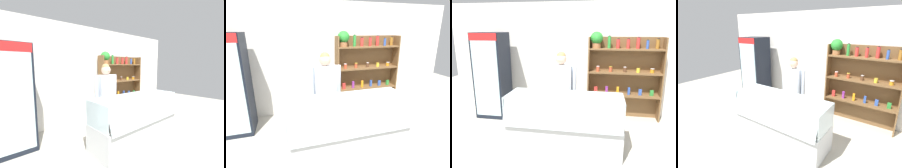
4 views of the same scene
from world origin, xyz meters
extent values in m
plane|color=#B7B2A3|center=(0.00, 0.00, 0.00)|extent=(12.00, 12.00, 0.00)
cube|color=white|center=(0.00, 2.01, 1.35)|extent=(6.80, 0.10, 2.70)
cube|color=black|center=(-2.08, 1.43, 1.00)|extent=(0.69, 0.63, 2.00)
cube|color=silver|center=(-2.08, 1.11, 1.00)|extent=(0.61, 0.01, 1.80)
cube|color=red|center=(-2.08, 1.11, 1.91)|extent=(0.65, 0.01, 0.16)
cylinder|color=purple|center=(-2.30, 1.18, 0.35)|extent=(0.06, 0.06, 0.20)
cylinder|color=#2D8C38|center=(-2.15, 1.18, 0.33)|extent=(0.05, 0.05, 0.17)
cylinder|color=#3356B2|center=(-2.01, 1.18, 0.33)|extent=(0.06, 0.06, 0.17)
cylinder|color=silver|center=(-1.87, 1.18, 0.33)|extent=(0.07, 0.07, 0.16)
cylinder|color=purple|center=(-2.27, 1.18, 0.86)|extent=(0.06, 0.06, 0.16)
cylinder|color=orange|center=(-2.08, 1.18, 0.88)|extent=(0.06, 0.06, 0.20)
cylinder|color=purple|center=(-1.90, 1.18, 0.87)|extent=(0.06, 0.06, 0.18)
cylinder|color=purple|center=(-2.08, 1.18, 1.39)|extent=(0.06, 0.06, 0.15)
cylinder|color=#2D8C38|center=(-1.90, 1.18, 1.41)|extent=(0.06, 0.06, 0.18)
cube|color=brown|center=(1.00, 1.88, 0.95)|extent=(1.66, 0.02, 1.90)
cube|color=brown|center=(0.19, 1.74, 0.95)|extent=(0.03, 0.28, 1.90)
cube|color=brown|center=(1.82, 1.74, 0.95)|extent=(0.03, 0.28, 1.90)
cube|color=brown|center=(1.00, 1.74, 0.57)|extent=(1.60, 0.28, 0.04)
cube|color=brown|center=(1.00, 1.74, 1.10)|extent=(1.60, 0.28, 0.04)
cube|color=brown|center=(1.00, 1.74, 1.64)|extent=(1.60, 0.28, 0.04)
cylinder|color=#996038|center=(0.35, 1.74, 1.71)|extent=(0.19, 0.19, 0.11)
sphere|color=#29872D|center=(0.35, 1.74, 1.88)|extent=(0.28, 0.28, 0.28)
cylinder|color=#2D8C38|center=(0.63, 1.74, 1.79)|extent=(0.07, 0.07, 0.26)
cylinder|color=black|center=(0.63, 1.74, 1.93)|extent=(0.05, 0.05, 0.02)
cylinder|color=red|center=(0.82, 1.75, 1.76)|extent=(0.08, 0.08, 0.20)
cylinder|color=black|center=(0.82, 1.74, 1.87)|extent=(0.05, 0.05, 0.02)
cylinder|color=red|center=(1.04, 1.73, 1.76)|extent=(0.07, 0.07, 0.21)
cylinder|color=black|center=(1.04, 1.74, 1.87)|extent=(0.05, 0.05, 0.02)
cylinder|color=red|center=(1.25, 1.76, 1.78)|extent=(0.08, 0.08, 0.24)
cylinder|color=black|center=(1.25, 1.74, 1.90)|extent=(0.05, 0.05, 0.02)
cylinder|color=#3356B2|center=(1.45, 1.72, 1.75)|extent=(0.06, 0.06, 0.18)
cylinder|color=black|center=(1.45, 1.74, 1.85)|extent=(0.04, 0.04, 0.02)
cylinder|color=#9E6623|center=(1.66, 1.77, 1.76)|extent=(0.08, 0.08, 0.21)
cylinder|color=black|center=(1.66, 1.74, 1.88)|extent=(0.05, 0.05, 0.02)
cylinder|color=#BF4C2D|center=(0.40, 1.73, 1.18)|extent=(0.08, 0.08, 0.11)
cylinder|color=silver|center=(0.40, 1.74, 1.24)|extent=(0.08, 0.08, 0.01)
cylinder|color=#BF4C2D|center=(0.69, 1.75, 1.18)|extent=(0.07, 0.07, 0.11)
cylinder|color=gold|center=(0.69, 1.74, 1.24)|extent=(0.07, 0.07, 0.01)
cylinder|color=brown|center=(1.01, 1.75, 1.18)|extent=(0.07, 0.07, 0.11)
cylinder|color=silver|center=(1.01, 1.74, 1.24)|extent=(0.07, 0.07, 0.01)
cylinder|color=yellow|center=(1.30, 1.74, 1.17)|extent=(0.08, 0.08, 0.09)
cylinder|color=gold|center=(1.30, 1.74, 1.22)|extent=(0.08, 0.08, 0.01)
cylinder|color=orange|center=(1.60, 1.76, 1.17)|extent=(0.09, 0.09, 0.09)
cylinder|color=silver|center=(1.60, 1.74, 1.22)|extent=(0.09, 0.09, 0.01)
cube|color=red|center=(0.37, 1.74, 0.67)|extent=(0.08, 0.04, 0.16)
cube|color=purple|center=(0.62, 1.74, 0.68)|extent=(0.06, 0.04, 0.18)
cube|color=orange|center=(0.87, 1.74, 0.68)|extent=(0.05, 0.04, 0.18)
cube|color=#3356B2|center=(1.13, 1.74, 0.67)|extent=(0.05, 0.04, 0.17)
cube|color=#3356B2|center=(1.38, 1.74, 0.66)|extent=(0.07, 0.04, 0.14)
cube|color=#2D8C38|center=(1.63, 1.74, 0.65)|extent=(0.08, 0.05, 0.13)
cube|color=silver|center=(-0.11, 0.14, 0.28)|extent=(1.97, 0.67, 0.55)
cube|color=white|center=(-0.11, 0.14, 0.57)|extent=(1.91, 0.61, 0.03)
cube|color=silver|center=(-0.11, -0.17, 0.78)|extent=(1.93, 0.16, 0.47)
cube|color=silver|center=(-0.11, 0.19, 1.00)|extent=(1.93, 0.51, 0.01)
cube|color=silver|center=(-1.08, 0.14, 0.78)|extent=(0.01, 0.63, 0.45)
cube|color=silver|center=(0.87, 0.14, 0.78)|extent=(0.01, 0.63, 0.45)
cube|color=beige|center=(-0.92, 0.22, 0.61)|extent=(0.16, 0.12, 0.06)
cube|color=white|center=(-0.92, 0.02, 0.61)|extent=(0.05, 0.03, 0.02)
cube|color=beige|center=(-0.69, 0.22, 0.61)|extent=(0.16, 0.13, 0.06)
cube|color=white|center=(-0.69, 0.02, 0.61)|extent=(0.05, 0.03, 0.02)
cube|color=beige|center=(-0.45, 0.22, 0.61)|extent=(0.17, 0.13, 0.06)
cube|color=white|center=(-0.45, 0.02, 0.61)|extent=(0.05, 0.03, 0.02)
cube|color=beige|center=(-0.22, 0.22, 0.61)|extent=(0.16, 0.15, 0.06)
cube|color=white|center=(-0.22, 0.02, 0.61)|extent=(0.05, 0.03, 0.02)
cube|color=tan|center=(0.01, 0.22, 0.61)|extent=(0.16, 0.10, 0.05)
cube|color=white|center=(0.01, 0.02, 0.61)|extent=(0.05, 0.03, 0.02)
cube|color=tan|center=(0.24, 0.22, 0.61)|extent=(0.17, 0.13, 0.05)
cube|color=white|center=(0.24, 0.02, 0.61)|extent=(0.05, 0.03, 0.02)
cube|color=tan|center=(0.47, 0.22, 0.61)|extent=(0.16, 0.11, 0.05)
cube|color=white|center=(0.47, 0.02, 0.61)|extent=(0.05, 0.03, 0.02)
cube|color=tan|center=(0.70, 0.22, 0.61)|extent=(0.16, 0.11, 0.04)
cube|color=white|center=(0.70, 0.02, 0.61)|extent=(0.05, 0.03, 0.02)
cylinder|color=#C1706B|center=(-0.91, 0.04, 0.65)|extent=(0.18, 0.16, 0.13)
cylinder|color=tan|center=(-0.69, 0.04, 0.65)|extent=(0.15, 0.14, 0.14)
cylinder|color=white|center=(0.38, 0.06, 0.68)|extent=(0.07, 0.07, 0.18)
cylinder|color=white|center=(0.48, 0.06, 0.70)|extent=(0.07, 0.07, 0.23)
cylinder|color=#2D2D38|center=(-0.40, 0.88, 0.38)|extent=(0.13, 0.13, 0.76)
cylinder|color=#2D2D38|center=(-0.21, 0.88, 0.38)|extent=(0.13, 0.13, 0.76)
cube|color=silver|center=(-0.31, 0.88, 1.08)|extent=(0.43, 0.24, 0.63)
cube|color=white|center=(-0.31, 0.76, 0.74)|extent=(0.36, 0.01, 1.18)
cylinder|color=silver|center=(-0.57, 0.88, 1.11)|extent=(0.09, 0.09, 0.57)
cylinder|color=silver|center=(-0.04, 0.88, 1.11)|extent=(0.09, 0.09, 0.57)
sphere|color=#D8AD8E|center=(-0.31, 0.88, 1.51)|extent=(0.22, 0.22, 0.22)
sphere|color=#997A47|center=(-0.31, 0.89, 1.56)|extent=(0.18, 0.18, 0.18)
camera|label=1|loc=(-2.41, -1.83, 1.60)|focal=24.00mm
camera|label=2|loc=(-1.01, -2.28, 2.04)|focal=28.00mm
camera|label=3|loc=(0.50, -3.31, 2.10)|focal=35.00mm
camera|label=4|loc=(1.85, -2.34, 2.29)|focal=28.00mm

